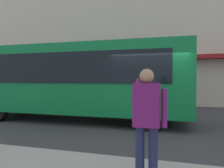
% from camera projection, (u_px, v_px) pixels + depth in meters
% --- Properties ---
extents(ground_plane, '(60.00, 60.00, 0.00)m').
position_uv_depth(ground_plane, '(151.00, 127.00, 7.60)').
color(ground_plane, '#38383A').
extents(building_facade_far, '(28.00, 1.55, 12.00)m').
position_uv_depth(building_facade_far, '(162.00, 13.00, 13.99)').
color(building_facade_far, beige).
rests_on(building_facade_far, ground_plane).
extents(red_bus, '(9.05, 2.54, 3.08)m').
position_uv_depth(red_bus, '(76.00, 79.00, 8.87)').
color(red_bus, '#0F7238').
rests_on(red_bus, ground_plane).
extents(pedestrian_photographer, '(0.53, 0.52, 1.70)m').
position_uv_depth(pedestrian_photographer, '(147.00, 115.00, 3.29)').
color(pedestrian_photographer, '#1E2347').
rests_on(pedestrian_photographer, sidewalk_curb).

